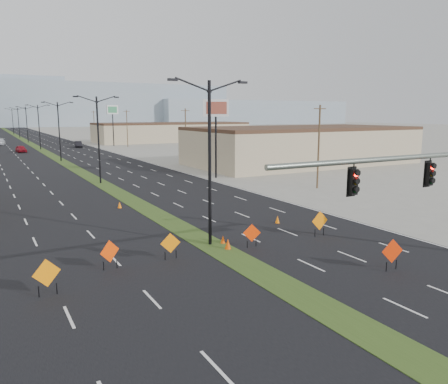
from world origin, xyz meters
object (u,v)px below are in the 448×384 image
streetlight_5 (19,122)px  streetlight_6 (13,121)px  streetlight_0 (210,158)px  car_left (21,149)px  construction_sign_1 (110,252)px  streetlight_1 (98,137)px  cone_3 (120,205)px  pole_sign_east_near (216,114)px  streetlight_2 (59,129)px  construction_sign_5 (320,221)px  cone_0 (223,240)px  streetlight_4 (27,123)px  cone_2 (277,220)px  construction_sign_2 (170,244)px  car_far (0,142)px  streetlight_3 (39,126)px  construction_sign_0 (47,274)px  cone_1 (228,244)px  car_mid (78,144)px  construction_sign_4 (392,252)px  pole_sign_east_far (112,113)px  construction_sign_3 (252,234)px

streetlight_5 → streetlight_6: (0.00, 28.00, 0.00)m
streetlight_0 → streetlight_5: bearing=90.0°
car_left → construction_sign_1: bearing=-97.7°
streetlight_1 → streetlight_6: size_ratio=1.00×
cone_3 → pole_sign_east_near: 21.38m
streetlight_2 → streetlight_6: size_ratio=1.00×
streetlight_2 → pole_sign_east_near: 33.77m
streetlight_0 → construction_sign_5: streetlight_0 is taller
car_left → cone_0: (5.33, -78.43, -0.46)m
streetlight_4 → construction_sign_1: size_ratio=6.27×
streetlight_5 → construction_sign_5: 142.08m
cone_2 → streetlight_5: bearing=92.9°
streetlight_2 → construction_sign_2: streetlight_2 is taller
car_far → pole_sign_east_near: bearing=-67.2°
streetlight_3 → construction_sign_0: 88.00m
car_left → streetlight_3: bearing=45.8°
streetlight_0 → cone_1: streetlight_0 is taller
streetlight_4 → streetlight_5: (0.00, 28.00, 0.00)m
car_mid → cone_2: (-1.98, -84.41, -0.45)m
streetlight_1 → streetlight_2: (0.00, 28.00, 0.00)m
streetlight_1 → construction_sign_4: bearing=-80.4°
car_far → cone_3: 92.08m
cone_1 → pole_sign_east_far: pole_sign_east_far is taller
cone_0 → cone_2: (6.10, 2.60, 0.01)m
cone_1 → streetlight_3: bearing=90.3°
car_mid → construction_sign_3: 88.75m
streetlight_0 → pole_sign_east_near: size_ratio=1.02×
streetlight_2 → car_far: 50.06m
construction_sign_0 → construction_sign_1: construction_sign_0 is taller
construction_sign_3 → cone_2: bearing=61.6°
streetlight_4 → cone_2: streetlight_4 is taller
streetlight_3 → construction_sign_5: (7.27, -85.82, -4.40)m
construction_sign_2 → construction_sign_5: construction_sign_5 is taller
streetlight_2 → streetlight_3: 28.00m
streetlight_3 → cone_2: streetlight_3 is taller
car_mid → construction_sign_5: bearing=-84.4°
car_mid → streetlight_2: bearing=-99.4°
streetlight_5 → pole_sign_east_near: size_ratio=1.02×
streetlight_1 → cone_3: 15.61m
construction_sign_1 → streetlight_1: bearing=53.8°
construction_sign_5 → cone_2: bearing=96.0°
pole_sign_east_far → streetlight_5: bearing=87.9°
streetlight_0 → construction_sign_0: (-9.93, -3.33, -4.39)m
streetlight_2 → streetlight_5: bearing=90.0°
car_left → construction_sign_0: size_ratio=2.48×
cone_3 → pole_sign_east_far: size_ratio=0.06×
cone_2 → cone_3: (-8.80, 10.99, 0.01)m
construction_sign_0 → cone_3: construction_sign_0 is taller
streetlight_5 → pole_sign_east_near: 115.50m
cone_3 → pole_sign_east_far: (19.54, 73.68, 8.04)m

